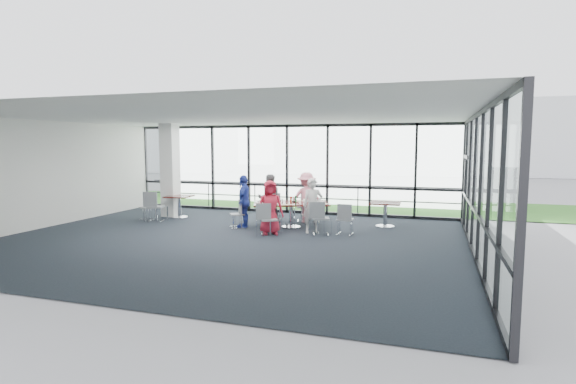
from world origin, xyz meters
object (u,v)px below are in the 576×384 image
(main_table, at_px, (291,206))
(chair_main_fl, at_px, (270,208))
(diner_near_right, at_px, (313,206))
(chair_main_end, at_px, (237,214))
(side_table_right, at_px, (385,206))
(diner_near_left, at_px, (270,207))
(diner_far_right, at_px, (307,197))
(structural_column, at_px, (170,170))
(chair_spare_la, at_px, (156,207))
(chair_main_nr, at_px, (321,218))
(chair_main_fr, at_px, (304,207))
(side_table_left, at_px, (179,199))
(diner_end, at_px, (244,201))
(diner_far_left, at_px, (269,198))
(chair_spare_lb, at_px, (147,208))
(chair_main_nl, at_px, (269,220))
(chair_spare_r, at_px, (345,219))

(main_table, relative_size, chair_main_fl, 2.84)
(diner_near_right, height_order, chair_main_end, diner_near_right)
(side_table_right, bearing_deg, main_table, -160.17)
(diner_near_left, xyz_separation_m, diner_far_right, (0.45, 2.14, 0.05))
(structural_column, xyz_separation_m, diner_far_right, (4.83, 0.23, -0.80))
(side_table_right, relative_size, chair_spare_la, 0.95)
(chair_main_nr, height_order, chair_main_fr, chair_main_fr)
(chair_main_fl, bearing_deg, structural_column, -21.28)
(chair_main_fl, distance_m, chair_main_end, 1.47)
(diner_far_right, height_order, chair_main_fl, diner_far_right)
(structural_column, bearing_deg, chair_spare_la, -81.77)
(chair_main_nr, relative_size, chair_spare_la, 0.95)
(diner_far_right, bearing_deg, chair_main_end, 29.79)
(diner_near_left, bearing_deg, side_table_left, 126.43)
(diner_end, height_order, chair_main_end, diner_end)
(diner_far_left, relative_size, chair_spare_lb, 1.86)
(diner_end, bearing_deg, main_table, 96.79)
(chair_main_end, bearing_deg, chair_main_nl, 24.72)
(structural_column, xyz_separation_m, diner_near_left, (4.38, -1.90, -0.85))
(diner_far_right, bearing_deg, diner_near_right, 98.91)
(side_table_right, bearing_deg, diner_end, -160.70)
(chair_main_fr, distance_m, chair_spare_lb, 5.18)
(diner_far_left, distance_m, chair_spare_lb, 4.07)
(main_table, distance_m, chair_spare_r, 1.87)
(diner_far_left, height_order, chair_main_fl, diner_far_left)
(chair_main_fl, xyz_separation_m, chair_main_end, (-0.55, -1.36, -0.03))
(diner_near_right, relative_size, chair_main_fr, 1.60)
(diner_far_left, distance_m, chair_main_nr, 2.61)
(side_table_right, xyz_separation_m, chair_spare_r, (-0.93, -1.57, -0.21))
(chair_main_end, bearing_deg, diner_near_right, 53.90)
(diner_far_right, bearing_deg, chair_main_nr, 104.46)
(chair_spare_la, distance_m, chair_spare_lb, 0.49)
(side_table_left, bearing_deg, chair_main_fl, 4.45)
(side_table_left, distance_m, chair_main_fr, 4.30)
(chair_main_fl, xyz_separation_m, chair_spare_la, (-3.50, -1.19, 0.04))
(chair_spare_la, bearing_deg, chair_main_end, -20.33)
(main_table, height_order, diner_near_left, diner_near_left)
(main_table, xyz_separation_m, chair_main_fr, (0.09, 1.13, -0.17))
(main_table, relative_size, diner_far_right, 1.56)
(side_table_right, distance_m, chair_spare_lb, 7.69)
(main_table, relative_size, diner_far_left, 1.63)
(side_table_right, xyz_separation_m, chair_main_fr, (-2.60, 0.16, -0.16))
(diner_far_right, bearing_deg, chair_spare_lb, 0.82)
(chair_spare_la, bearing_deg, side_table_right, -6.20)
(chair_spare_la, relative_size, chair_spare_r, 1.13)
(diner_near_right, height_order, chair_spare_lb, diner_near_right)
(structural_column, relative_size, chair_spare_la, 3.32)
(chair_main_nr, xyz_separation_m, chair_spare_r, (0.63, 0.22, -0.03))
(diner_near_left, xyz_separation_m, chair_main_nr, (1.37, 0.32, -0.29))
(diner_far_left, distance_m, chair_spare_la, 3.68)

